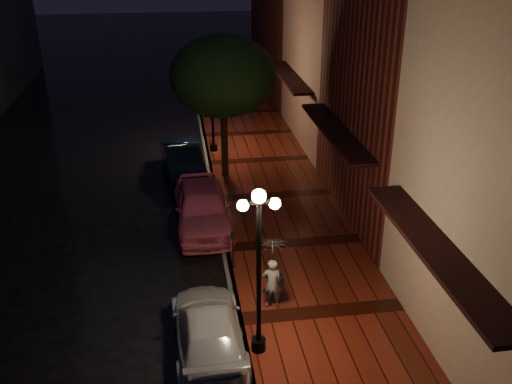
{
  "coord_description": "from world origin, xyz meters",
  "views": [
    {
      "loc": [
        -1.32,
        -15.94,
        9.5
      ],
      "look_at": [
        1.23,
        1.44,
        1.4
      ],
      "focal_mm": 40.0,
      "sensor_mm": 36.0,
      "label": 1
    }
  ],
  "objects_px": {
    "streetlamp_near": "(259,264)",
    "streetlamp_far": "(212,99)",
    "woman_with_umbrella": "(272,263)",
    "pink_car": "(202,207)",
    "street_tree": "(223,78)",
    "silver_car": "(208,330)",
    "navy_car": "(183,160)",
    "parking_meter": "(233,247)"
  },
  "relations": [
    {
      "from": "streetlamp_far",
      "to": "parking_meter",
      "type": "relative_size",
      "value": 3.58
    },
    {
      "from": "streetlamp_far",
      "to": "navy_car",
      "type": "relative_size",
      "value": 1.02
    },
    {
      "from": "streetlamp_far",
      "to": "street_tree",
      "type": "xyz_separation_m",
      "value": [
        0.26,
        -3.01,
        1.64
      ]
    },
    {
      "from": "navy_car",
      "to": "parking_meter",
      "type": "xyz_separation_m",
      "value": [
        1.27,
        -7.74,
        0.18
      ]
    },
    {
      "from": "streetlamp_far",
      "to": "woman_with_umbrella",
      "type": "bearing_deg",
      "value": -87.1
    },
    {
      "from": "street_tree",
      "to": "parking_meter",
      "type": "bearing_deg",
      "value": -93.65
    },
    {
      "from": "silver_car",
      "to": "streetlamp_near",
      "type": "bearing_deg",
      "value": 162.62
    },
    {
      "from": "streetlamp_near",
      "to": "street_tree",
      "type": "distance_m",
      "value": 11.12
    },
    {
      "from": "street_tree",
      "to": "pink_car",
      "type": "bearing_deg",
      "value": -106.16
    },
    {
      "from": "parking_meter",
      "to": "street_tree",
      "type": "bearing_deg",
      "value": 108.48
    },
    {
      "from": "streetlamp_near",
      "to": "streetlamp_far",
      "type": "xyz_separation_m",
      "value": [
        0.0,
        14.0,
        0.0
      ]
    },
    {
      "from": "streetlamp_near",
      "to": "streetlamp_far",
      "type": "distance_m",
      "value": 14.0
    },
    {
      "from": "streetlamp_near",
      "to": "woman_with_umbrella",
      "type": "xyz_separation_m",
      "value": [
        0.62,
        1.71,
        -1.1
      ]
    },
    {
      "from": "navy_car",
      "to": "streetlamp_far",
      "type": "bearing_deg",
      "value": 52.6
    },
    {
      "from": "street_tree",
      "to": "woman_with_umbrella",
      "type": "distance_m",
      "value": 9.69
    },
    {
      "from": "woman_with_umbrella",
      "to": "parking_meter",
      "type": "bearing_deg",
      "value": -63.77
    },
    {
      "from": "navy_car",
      "to": "woman_with_umbrella",
      "type": "bearing_deg",
      "value": -84.55
    },
    {
      "from": "streetlamp_far",
      "to": "navy_car",
      "type": "xyz_separation_m",
      "value": [
        -1.47,
        -2.47,
        -1.9
      ]
    },
    {
      "from": "streetlamp_far",
      "to": "silver_car",
      "type": "distance_m",
      "value": 13.86
    },
    {
      "from": "pink_car",
      "to": "woman_with_umbrella",
      "type": "xyz_separation_m",
      "value": [
        1.57,
        -5.11,
        0.72
      ]
    },
    {
      "from": "streetlamp_near",
      "to": "woman_with_umbrella",
      "type": "bearing_deg",
      "value": 69.96
    },
    {
      "from": "silver_car",
      "to": "streetlamp_far",
      "type": "bearing_deg",
      "value": -96.49
    },
    {
      "from": "woman_with_umbrella",
      "to": "streetlamp_far",
      "type": "bearing_deg",
      "value": -82.42
    },
    {
      "from": "navy_car",
      "to": "silver_car",
      "type": "bearing_deg",
      "value": -95.16
    },
    {
      "from": "pink_car",
      "to": "streetlamp_near",
      "type": "bearing_deg",
      "value": -83.03
    },
    {
      "from": "streetlamp_far",
      "to": "pink_car",
      "type": "bearing_deg",
      "value": -97.54
    },
    {
      "from": "street_tree",
      "to": "pink_car",
      "type": "distance_m",
      "value": 5.55
    },
    {
      "from": "streetlamp_near",
      "to": "pink_car",
      "type": "bearing_deg",
      "value": 97.93
    },
    {
      "from": "navy_car",
      "to": "parking_meter",
      "type": "height_order",
      "value": "navy_car"
    },
    {
      "from": "streetlamp_near",
      "to": "woman_with_umbrella",
      "type": "relative_size",
      "value": 2.11
    },
    {
      "from": "street_tree",
      "to": "pink_car",
      "type": "relative_size",
      "value": 1.26
    },
    {
      "from": "streetlamp_near",
      "to": "pink_car",
      "type": "relative_size",
      "value": 0.94
    },
    {
      "from": "streetlamp_far",
      "to": "woman_with_umbrella",
      "type": "xyz_separation_m",
      "value": [
        0.62,
        -12.29,
        -1.1
      ]
    },
    {
      "from": "navy_car",
      "to": "silver_car",
      "type": "xyz_separation_m",
      "value": [
        0.28,
        -11.19,
        -0.09
      ]
    },
    {
      "from": "pink_car",
      "to": "navy_car",
      "type": "relative_size",
      "value": 1.09
    },
    {
      "from": "navy_car",
      "to": "silver_car",
      "type": "distance_m",
      "value": 11.2
    },
    {
      "from": "streetlamp_far",
      "to": "streetlamp_near",
      "type": "bearing_deg",
      "value": -90.0
    },
    {
      "from": "street_tree",
      "to": "silver_car",
      "type": "distance_m",
      "value": 11.35
    },
    {
      "from": "street_tree",
      "to": "navy_car",
      "type": "distance_m",
      "value": 3.99
    },
    {
      "from": "streetlamp_far",
      "to": "street_tree",
      "type": "bearing_deg",
      "value": -85.09
    },
    {
      "from": "streetlamp_far",
      "to": "silver_car",
      "type": "xyz_separation_m",
      "value": [
        -1.19,
        -13.66,
        -2.0
      ]
    },
    {
      "from": "street_tree",
      "to": "parking_meter",
      "type": "relative_size",
      "value": 4.82
    }
  ]
}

